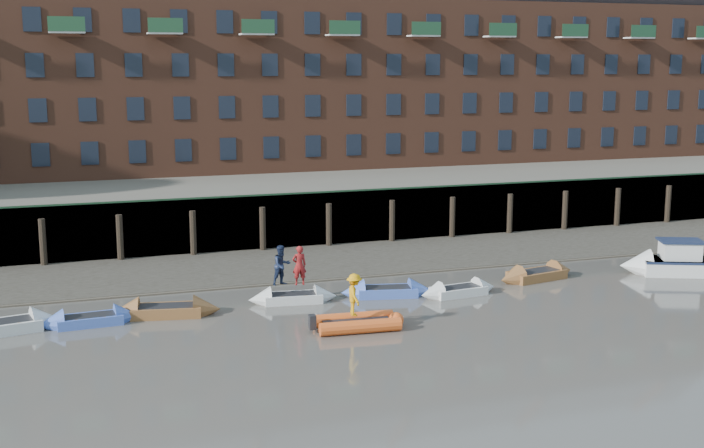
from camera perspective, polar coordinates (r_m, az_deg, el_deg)
name	(u,v)px	position (r m, az deg, el deg)	size (l,w,h in m)	color
ground	(455,371)	(32.05, 6.65, -9.39)	(220.00, 220.00, 0.00)	#58534C
foreshore	(314,263)	(48.28, -2.46, -2.51)	(110.00, 8.00, 0.50)	#3D382F
mud_band	(333,277)	(45.11, -1.25, -3.44)	(110.00, 1.60, 0.10)	#4C4336
river_wall	(293,220)	(52.09, -3.81, 0.23)	(110.00, 1.23, 3.30)	#2D2A26
bank_terrace	(246,189)	(65.19, -6.87, 2.26)	(110.00, 28.00, 3.20)	#5E594D
apartment_terrace	(240,33)	(65.53, -7.27, 12.14)	(80.60, 15.56, 20.98)	brown
rowboat_0	(1,327)	(38.67, -21.75, -6.21)	(4.98, 2.30, 1.39)	silver
rowboat_1	(90,320)	(38.62, -16.60, -5.97)	(4.19, 1.48, 1.20)	#4565C3
rowboat_2	(167,311)	(39.10, -11.90, -5.51)	(4.79, 2.16, 1.34)	brown
rowboat_3	(293,298)	(40.48, -3.84, -4.79)	(4.18, 1.67, 1.18)	silver
rowboat_4	(387,291)	(41.47, 2.26, -4.38)	(4.48, 2.09, 1.25)	#4565C3
rowboat_5	(458,291)	(41.91, 6.90, -4.31)	(4.13, 1.63, 1.17)	silver
rowboat_6	(537,275)	(45.48, 11.85, -3.24)	(4.77, 2.23, 1.33)	brown
rib_tender	(361,322)	(36.47, 0.56, -6.38)	(3.74, 1.98, 0.64)	#E8591E
motor_launch	(668,263)	(48.42, 19.76, -2.38)	(5.86, 3.85, 2.31)	silver
person_rower_a	(299,265)	(40.24, -3.43, -2.68)	(0.66, 0.43, 1.82)	maroon
person_rower_b	(282,265)	(40.24, -4.57, -2.67)	(0.90, 0.70, 1.85)	#19233F
person_rib_crew	(354,295)	(36.07, 0.16, -4.60)	(1.13, 0.65, 1.75)	orange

